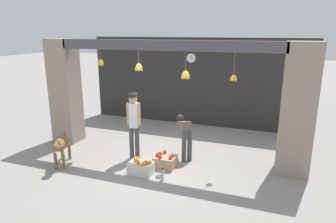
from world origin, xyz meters
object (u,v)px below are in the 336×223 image
Objects in this scene: fruit_crate_apples at (165,161)px; wall_clock at (191,58)px; shopkeeper at (134,121)px; worker_stooping at (185,132)px; dog at (61,145)px; fruit_crate_oranges at (141,167)px; water_bottle at (162,175)px.

wall_clock is at bearing 96.19° from fruit_crate_apples.
wall_clock is at bearing -113.93° from shopkeeper.
wall_clock reaches higher than worker_stooping.
dog is at bearing -162.41° from fruit_crate_apples.
shopkeeper is 3.52m from wall_clock.
fruit_crate_oranges is (-0.65, -1.18, -0.52)m from worker_stooping.
dog is 2.96m from worker_stooping.
fruit_crate_oranges is 1.09× the size of fruit_crate_apples.
shopkeeper is 1.28m from worker_stooping.
wall_clock reaches higher than dog.
worker_stooping is 3.22× the size of wall_clock.
dog is 2.47m from fruit_crate_apples.
shopkeeper is 3.11× the size of fruit_crate_oranges.
wall_clock is (-0.65, 2.79, 1.56)m from worker_stooping.
shopkeeper is at bearing 167.79° from fruit_crate_apples.
fruit_crate_apples is 4.04m from wall_clock.
wall_clock is (0.51, 3.25, 1.26)m from shopkeeper.
water_bottle is at bearing -82.24° from wall_clock.
wall_clock is (-0.00, 3.97, 2.08)m from fruit_crate_oranges.
water_bottle is at bearing -127.52° from worker_stooping.
worker_stooping is 1.44m from fruit_crate_oranges.
wall_clock is (1.96, 4.18, 1.73)m from dog.
fruit_crate_oranges is (1.96, 0.20, -0.35)m from dog.
fruit_crate_oranges is 1.69× the size of wall_clock.
dog is 2.08× the size of fruit_crate_apples.
fruit_crate_apples is at bearing -83.81° from wall_clock.
dog reaches higher than water_bottle.
worker_stooping is at bearing 86.14° from water_bottle.
fruit_crate_oranges is (0.51, -0.73, -0.82)m from shopkeeper.
wall_clock is at bearing 69.37° from worker_stooping.
worker_stooping is at bearing 61.32° from fruit_crate_oranges.
wall_clock reaches higher than water_bottle.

